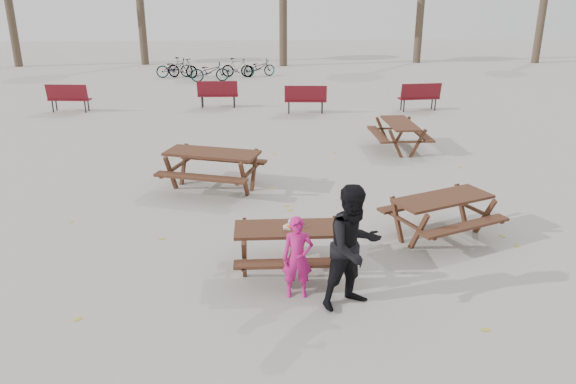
{
  "coord_description": "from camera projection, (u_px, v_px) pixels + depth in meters",
  "views": [
    {
      "loc": [
        -0.49,
        -8.09,
        4.38
      ],
      "look_at": [
        0.0,
        1.0,
        1.0
      ],
      "focal_mm": 35.0,
      "sensor_mm": 36.0,
      "label": 1
    }
  ],
  "objects": [
    {
      "name": "ground",
      "position": [
        291.0,
        271.0,
        9.12
      ],
      "size": [
        80.0,
        80.0,
        0.0
      ],
      "primitive_type": "plane",
      "color": "gray",
      "rests_on": "ground"
    },
    {
      "name": "main_picnic_table",
      "position": [
        291.0,
        238.0,
        8.91
      ],
      "size": [
        1.8,
        1.45,
        0.78
      ],
      "color": "#3C2115",
      "rests_on": "ground"
    },
    {
      "name": "food_tray",
      "position": [
        289.0,
        227.0,
        8.8
      ],
      "size": [
        0.18,
        0.11,
        0.03
      ],
      "primitive_type": "cube",
      "color": "white",
      "rests_on": "main_picnic_table"
    },
    {
      "name": "bread_roll",
      "position": [
        289.0,
        225.0,
        8.79
      ],
      "size": [
        0.14,
        0.06,
        0.05
      ],
      "primitive_type": "ellipsoid",
      "color": "tan",
      "rests_on": "food_tray"
    },
    {
      "name": "soda_bottle",
      "position": [
        290.0,
        225.0,
        8.75
      ],
      "size": [
        0.07,
        0.07,
        0.17
      ],
      "color": "silver",
      "rests_on": "main_picnic_table"
    },
    {
      "name": "child",
      "position": [
        297.0,
        258.0,
        8.19
      ],
      "size": [
        0.46,
        0.3,
        1.25
      ],
      "primitive_type": "imported",
      "rotation": [
        0.0,
        0.0,
        -0.01
      ],
      "color": "#BE1771",
      "rests_on": "ground"
    },
    {
      "name": "adult",
      "position": [
        354.0,
        247.0,
        7.85
      ],
      "size": [
        1.11,
        1.02,
        1.84
      ],
      "primitive_type": "imported",
      "rotation": [
        0.0,
        0.0,
        0.46
      ],
      "color": "black",
      "rests_on": "ground"
    },
    {
      "name": "picnic_table_east",
      "position": [
        441.0,
        217.0,
        10.21
      ],
      "size": [
        2.26,
        2.08,
        0.79
      ],
      "primitive_type": null,
      "rotation": [
        0.0,
        0.0,
        0.41
      ],
      "color": "#3C2115",
      "rests_on": "ground"
    },
    {
      "name": "picnic_table_north",
      "position": [
        213.0,
        171.0,
        12.59
      ],
      "size": [
        2.48,
        2.22,
        0.89
      ],
      "primitive_type": null,
      "rotation": [
        0.0,
        0.0,
        -0.31
      ],
      "color": "#3C2115",
      "rests_on": "ground"
    },
    {
      "name": "picnic_table_far",
      "position": [
        399.0,
        136.0,
        15.68
      ],
      "size": [
        1.51,
        1.85,
        0.78
      ],
      "primitive_type": null,
      "rotation": [
        0.0,
        0.0,
        1.6
      ],
      "color": "#3C2115",
      "rests_on": "ground"
    },
    {
      "name": "park_bench_row",
      "position": [
        253.0,
        97.0,
        20.52
      ],
      "size": [
        14.33,
        1.74,
        1.03
      ],
      "color": "maroon",
      "rests_on": "ground"
    },
    {
      "name": "bicycle_row",
      "position": [
        210.0,
        69.0,
        27.68
      ],
      "size": [
        6.05,
        2.52,
        1.0
      ],
      "color": "black",
      "rests_on": "ground"
    },
    {
      "name": "fallen_leaves",
      "position": [
        308.0,
        212.0,
        11.48
      ],
      "size": [
        11.0,
        11.0,
        0.01
      ],
      "primitive_type": null,
      "color": "#ACA429",
      "rests_on": "ground"
    }
  ]
}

